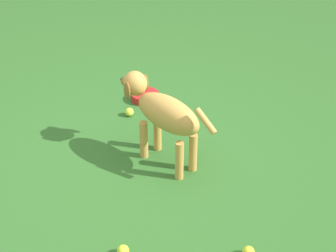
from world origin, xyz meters
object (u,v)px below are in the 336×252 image
at_px(tennis_ball_1, 248,252).
at_px(tennis_ball_2, 129,112).
at_px(tennis_ball_0, 123,251).
at_px(water_bowl, 145,96).
at_px(dog, 163,112).

bearing_deg(tennis_ball_1, tennis_ball_2, -10.07).
height_order(tennis_ball_0, water_bowl, tennis_ball_0).
bearing_deg(tennis_ball_1, dog, -8.81).
distance_m(tennis_ball_0, water_bowl, 1.67).
distance_m(tennis_ball_0, tennis_ball_2, 1.43).
relative_size(tennis_ball_0, tennis_ball_1, 1.00).
bearing_deg(dog, tennis_ball_0, 121.67).
xyz_separation_m(tennis_ball_2, water_bowl, (0.13, -0.24, -0.00)).
relative_size(tennis_ball_0, water_bowl, 0.30).
bearing_deg(tennis_ball_0, water_bowl, -38.80).
distance_m(dog, tennis_ball_2, 0.71).
height_order(dog, tennis_ball_1, dog).
relative_size(tennis_ball_1, water_bowl, 0.30).
bearing_deg(tennis_ball_1, tennis_ball_0, 52.44).
relative_size(tennis_ball_0, tennis_ball_2, 1.00).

